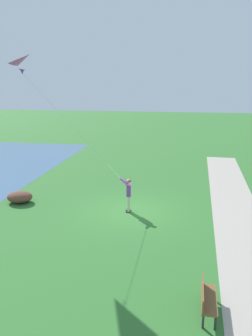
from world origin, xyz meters
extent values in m
plane|color=#33702D|center=(0.00, 0.00, 0.00)|extent=(120.00, 120.00, 0.00)
cube|color=#ADA393|center=(-5.30, 2.00, 0.01)|extent=(3.54, 32.07, 0.02)
cube|color=#232328|center=(0.07, 0.15, 0.03)|extent=(0.25, 0.15, 0.06)
cylinder|color=beige|center=(0.05, 0.15, 0.45)|extent=(0.14, 0.14, 0.82)
cube|color=#232328|center=(0.11, -0.09, 0.03)|extent=(0.25, 0.15, 0.06)
cylinder|color=beige|center=(0.09, -0.09, 0.45)|extent=(0.14, 0.14, 0.82)
cube|color=#753899|center=(0.07, 0.03, 1.16)|extent=(0.28, 0.43, 0.60)
sphere|color=tan|center=(0.07, 0.03, 1.62)|extent=(0.22, 0.22, 0.22)
ellipsoid|color=#4C3319|center=(0.05, 0.03, 1.66)|extent=(0.26, 0.26, 0.13)
cylinder|color=#753899|center=(0.27, 0.15, 1.61)|extent=(0.55, 0.28, 0.43)
cylinder|color=#753899|center=(0.30, -0.02, 1.61)|extent=(0.50, 0.41, 0.43)
sphere|color=tan|center=(0.44, 0.09, 1.74)|extent=(0.10, 0.10, 0.10)
pyramid|color=#E02D9E|center=(4.63, 0.69, 7.28)|extent=(1.25, 1.83, 0.51)
cone|color=purple|center=(5.01, 0.80, 6.95)|extent=(0.25, 0.25, 0.22)
cylinder|color=black|center=(5.01, 0.80, 7.06)|extent=(0.47, 1.53, 0.02)
cylinder|color=silver|center=(2.73, 0.44, 4.32)|extent=(4.58, 0.73, 5.17)
cube|color=brown|center=(-3.50, 7.44, 0.45)|extent=(0.49, 1.51, 0.05)
cube|color=brown|center=(-3.31, 7.43, 0.68)|extent=(0.09, 1.50, 0.40)
cube|color=#2D2D33|center=(-3.68, 6.78, 0.23)|extent=(0.06, 0.06, 0.45)
cube|color=#2D2D33|center=(-3.36, 6.76, 0.23)|extent=(0.06, 0.06, 0.45)
cube|color=#2D2D33|center=(-3.64, 8.11, 0.23)|extent=(0.06, 0.06, 0.45)
cube|color=#2D2D33|center=(-3.32, 8.10, 0.23)|extent=(0.06, 0.06, 0.45)
ellipsoid|color=brown|center=(6.24, -0.30, 0.31)|extent=(1.41, 1.18, 0.62)
camera|label=1|loc=(-2.60, 16.19, 6.50)|focal=36.18mm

